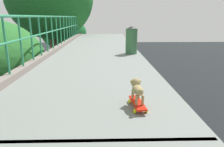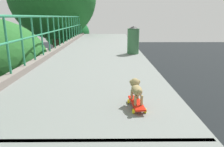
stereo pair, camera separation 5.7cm
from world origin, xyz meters
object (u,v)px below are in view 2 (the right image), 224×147
object	(u,v)px
city_bus	(21,69)
small_dog	(136,88)
toy_skateboard	(136,103)
litter_bin	(133,40)

from	to	relation	value
city_bus	small_dog	distance (m)	21.75
toy_skateboard	litter_bin	size ratio (longest dim) A/B	0.56
city_bus	toy_skateboard	world-z (taller)	toy_skateboard
city_bus	small_dog	world-z (taller)	small_dog
toy_skateboard	litter_bin	bearing A→B (deg)	84.59
city_bus	small_dog	xyz separation A→B (m)	(9.93, -18.84, 4.43)
city_bus	litter_bin	world-z (taller)	litter_bin
city_bus	toy_skateboard	bearing A→B (deg)	-62.26
toy_skateboard	small_dog	bearing A→B (deg)	94.64
small_dog	city_bus	bearing A→B (deg)	117.79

